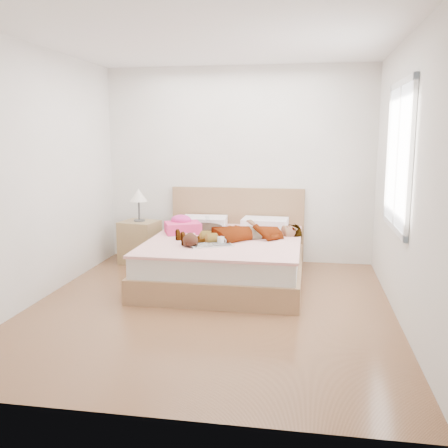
# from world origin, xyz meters

# --- Properties ---
(ground) EXTENTS (4.00, 4.00, 0.00)m
(ground) POSITION_xyz_m (0.00, 0.00, 0.00)
(ground) COLOR #4F2E18
(ground) RESTS_ON ground
(woman) EXTENTS (1.64, 1.23, 0.21)m
(woman) POSITION_xyz_m (0.20, 0.98, 0.62)
(woman) COLOR white
(woman) RESTS_ON bed
(hair) EXTENTS (0.51, 0.62, 0.09)m
(hair) POSITION_xyz_m (-0.37, 1.43, 0.55)
(hair) COLOR black
(hair) RESTS_ON bed
(phone) EXTENTS (0.07, 0.09, 0.05)m
(phone) POSITION_xyz_m (-0.30, 1.38, 0.67)
(phone) COLOR silver
(phone) RESTS_ON bed
(room_shell) EXTENTS (4.00, 4.00, 4.00)m
(room_shell) POSITION_xyz_m (1.77, 0.30, 1.50)
(room_shell) COLOR white
(room_shell) RESTS_ON ground
(bed) EXTENTS (1.80, 2.08, 1.00)m
(bed) POSITION_xyz_m (0.00, 1.04, 0.28)
(bed) COLOR olive
(bed) RESTS_ON ground
(towel) EXTENTS (0.52, 0.48, 0.22)m
(towel) POSITION_xyz_m (-0.58, 1.19, 0.60)
(towel) COLOR #E53E7D
(towel) RESTS_ON bed
(magazine) EXTENTS (0.55, 0.47, 0.03)m
(magazine) POSITION_xyz_m (-0.10, 0.58, 0.52)
(magazine) COLOR white
(magazine) RESTS_ON bed
(coffee_mug) EXTENTS (0.12, 0.10, 0.09)m
(coffee_mug) POSITION_xyz_m (0.01, 0.62, 0.55)
(coffee_mug) COLOR white
(coffee_mug) RESTS_ON bed
(plush_toy) EXTENTS (0.21, 0.27, 0.14)m
(plush_toy) POSITION_xyz_m (-0.31, 0.48, 0.58)
(plush_toy) COLOR black
(plush_toy) RESTS_ON bed
(nightstand) EXTENTS (0.54, 0.49, 1.00)m
(nightstand) POSITION_xyz_m (-1.27, 1.59, 0.33)
(nightstand) COLOR olive
(nightstand) RESTS_ON ground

